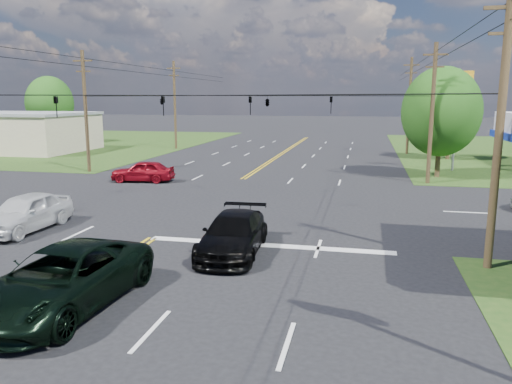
% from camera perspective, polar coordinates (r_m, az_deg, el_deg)
% --- Properties ---
extents(ground, '(280.00, 280.00, 0.00)m').
position_cam_1_polar(ground, '(28.95, -5.30, -1.03)').
color(ground, black).
rests_on(ground, ground).
extents(grass_nw, '(46.00, 48.00, 0.03)m').
position_cam_1_polar(grass_nw, '(73.63, -24.16, 5.20)').
color(grass_nw, '#1E3F14').
rests_on(grass_nw, ground).
extents(stop_bar, '(10.00, 0.50, 0.02)m').
position_cam_1_polar(stop_bar, '(20.21, 1.42, -6.16)').
color(stop_bar, silver).
rests_on(stop_bar, ground).
extents(retail_nw, '(16.00, 11.00, 4.00)m').
position_cam_1_polar(retail_nw, '(62.53, -26.01, 6.08)').
color(retail_nw, tan).
rests_on(retail_nw, ground).
extents(pole_se, '(1.60, 0.28, 9.50)m').
position_cam_1_polar(pole_se, '(18.54, 26.09, 6.70)').
color(pole_se, '#3F2E1A').
rests_on(pole_se, ground).
extents(pole_nw, '(1.60, 0.28, 9.50)m').
position_cam_1_polar(pole_nw, '(42.02, -18.89, 8.84)').
color(pole_nw, '#3F2E1A').
rests_on(pole_nw, ground).
extents(pole_ne, '(1.60, 0.28, 9.50)m').
position_cam_1_polar(pole_ne, '(36.27, 19.47, 8.60)').
color(pole_ne, '#3F2E1A').
rests_on(pole_ne, ground).
extents(pole_left_far, '(1.60, 0.28, 10.00)m').
position_cam_1_polar(pole_left_far, '(59.11, -9.26, 9.89)').
color(pole_left_far, '#3F2E1A').
rests_on(pole_left_far, ground).
extents(pole_right_far, '(1.60, 0.28, 10.00)m').
position_cam_1_polar(pole_right_far, '(55.17, 17.12, 9.51)').
color(pole_right_far, '#3F2E1A').
rests_on(pole_right_far, ground).
extents(span_wire_signals, '(26.00, 18.00, 1.13)m').
position_cam_1_polar(span_wire_signals, '(28.35, -5.51, 10.92)').
color(span_wire_signals, black).
rests_on(span_wire_signals, ground).
extents(power_lines, '(26.04, 100.00, 0.64)m').
position_cam_1_polar(power_lines, '(26.60, -6.99, 16.53)').
color(power_lines, black).
rests_on(power_lines, ground).
extents(tree_right_a, '(5.70, 5.70, 8.18)m').
position_cam_1_polar(tree_right_a, '(39.37, 20.40, 8.59)').
color(tree_right_a, '#3F2E1A').
rests_on(tree_right_a, ground).
extents(tree_right_b, '(4.94, 4.94, 7.09)m').
position_cam_1_polar(tree_right_b, '(51.62, 21.33, 8.15)').
color(tree_right_b, '#3F2E1A').
rests_on(tree_right_b, ground).
extents(tree_far_l, '(6.08, 6.08, 8.72)m').
position_cam_1_polar(tree_far_l, '(71.65, -22.52, 9.36)').
color(tree_far_l, '#3F2E1A').
rests_on(tree_far_l, ground).
extents(pickup_dkgreen, '(3.22, 6.35, 1.72)m').
position_cam_1_polar(pickup_dkgreen, '(15.20, -21.23, -9.25)').
color(pickup_dkgreen, black).
rests_on(pickup_dkgreen, ground).
extents(suv_black, '(2.39, 5.34, 1.52)m').
position_cam_1_polar(suv_black, '(19.06, -2.61, -4.83)').
color(suv_black, black).
rests_on(suv_black, ground).
extents(pickup_white, '(2.15, 4.98, 1.67)m').
position_cam_1_polar(pickup_white, '(24.55, -24.85, -2.11)').
color(pickup_white, silver).
rests_on(pickup_white, ground).
extents(sedan_red, '(4.61, 2.33, 1.50)m').
position_cam_1_polar(sedan_red, '(36.31, -12.82, 2.34)').
color(sedan_red, maroon).
rests_on(sedan_red, ground).
extents(polesign_ne, '(2.22, 0.37, 8.02)m').
position_cam_1_polar(polesign_ne, '(43.46, 22.05, 10.44)').
color(polesign_ne, '#A5A5AA').
rests_on(polesign_ne, ground).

